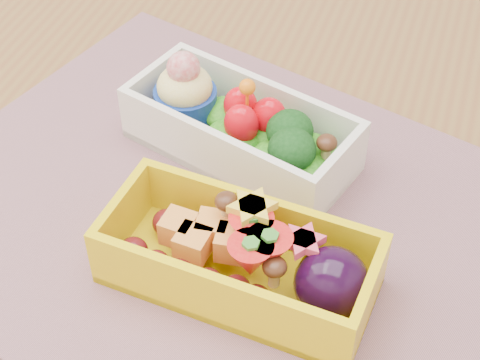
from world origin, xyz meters
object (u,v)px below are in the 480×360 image
(table, at_px, (208,276))
(placemat, at_px, (229,219))
(bento_white, at_px, (240,128))
(bento_yellow, at_px, (244,259))

(table, distance_m, placemat, 0.10)
(placemat, distance_m, bento_white, 0.08)
(table, relative_size, bento_yellow, 6.24)
(placemat, xyz_separation_m, bento_yellow, (0.03, -0.06, 0.03))
(table, relative_size, placemat, 2.52)
(table, distance_m, bento_yellow, 0.16)
(bento_white, bearing_deg, table, -84.06)
(table, distance_m, bento_white, 0.14)
(placemat, relative_size, bento_yellow, 2.48)
(table, bearing_deg, bento_yellow, -52.06)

